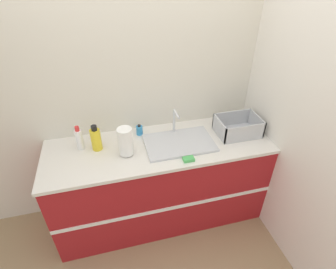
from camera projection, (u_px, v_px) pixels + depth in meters
ground_plane at (169, 238)px, 2.53m from camera, size 12.00×12.00×0.00m
wall_back at (150, 85)px, 2.34m from camera, size 4.35×0.06×2.60m
wall_right at (272, 89)px, 2.26m from camera, size 0.06×2.65×2.60m
counter_cabinet at (160, 182)px, 2.54m from camera, size 1.98×0.68×0.89m
sink at (179, 142)px, 2.29m from camera, size 0.60×0.39×0.26m
paper_towel_roll at (126, 142)px, 2.11m from camera, size 0.12×0.12×0.25m
dish_rack at (238, 128)px, 2.40m from camera, size 0.38×0.28×0.16m
bottle_yellow at (96, 139)px, 2.18m from camera, size 0.09×0.09×0.23m
bottle_white_spray at (79, 139)px, 2.19m from camera, size 0.06×0.06×0.22m
soap_dispenser at (139, 130)px, 2.40m from camera, size 0.06×0.06×0.10m
sponge at (189, 159)px, 2.11m from camera, size 0.09×0.06×0.02m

